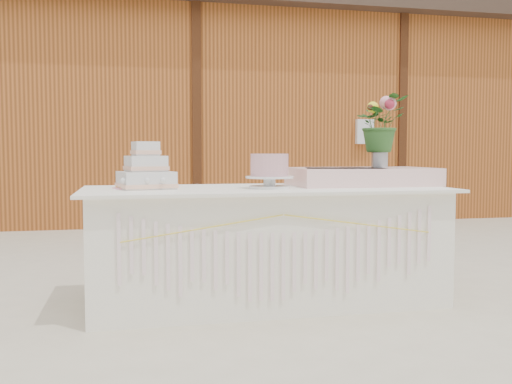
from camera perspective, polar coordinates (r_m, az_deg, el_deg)
The scene contains 9 objects.
ground at distance 3.93m, azimuth 0.96°, elevation -10.84°, with size 80.00×80.00×0.00m, color beige.
barn at distance 9.75m, azimuth -7.38°, elevation 7.91°, with size 12.60×4.60×3.30m.
cake_table at distance 3.84m, azimuth 0.99°, elevation -5.27°, with size 2.40×1.00×0.77m.
wedding_cake at distance 3.75m, azimuth -10.95°, elevation 1.90°, with size 0.40×0.40×0.30m.
pink_cake_stand at distance 3.71m, azimuth 1.36°, elevation 2.31°, with size 0.31×0.31×0.23m.
satin_runner at distance 4.13m, azimuth 10.53°, elevation 1.53°, with size 0.99×0.57×0.13m, color beige.
flower_vase at distance 4.20m, azimuth 12.26°, elevation 3.49°, with size 0.12×0.12×0.16m, color #BABABF.
bouquet at distance 4.21m, azimuth 12.32°, elevation 7.36°, with size 0.37×0.32×0.41m, color #2D5C25.
loose_flowers at distance 3.79m, azimuth -13.40°, elevation 0.45°, with size 0.13×0.32×0.02m, color pink, non-canonical shape.
Camera 1 is at (-0.88, -3.69, 1.01)m, focal length 40.00 mm.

